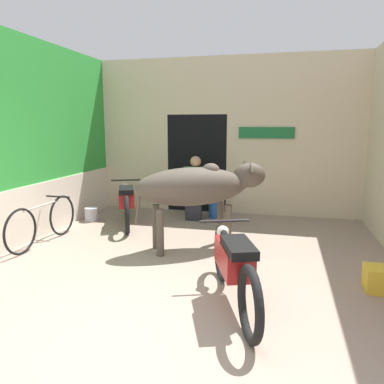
# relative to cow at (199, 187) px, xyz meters

# --- Properties ---
(ground_plane) EXTENTS (30.00, 30.00, 0.00)m
(ground_plane) POSITION_rel_cow_xyz_m (0.01, -2.56, -0.95)
(ground_plane) COLOR gray
(wall_left_shopfront) EXTENTS (0.25, 5.00, 3.25)m
(wall_left_shopfront) POSITION_rel_cow_xyz_m (-2.83, -0.07, 0.62)
(wall_left_shopfront) COLOR green
(wall_left_shopfront) RESTS_ON ground_plane
(wall_back_with_doorway) EXTENTS (5.51, 0.93, 3.25)m
(wall_back_with_doorway) POSITION_rel_cow_xyz_m (-0.22, 2.71, 0.45)
(wall_back_with_doorway) COLOR beige
(wall_back_with_doorway) RESTS_ON ground_plane
(cow) EXTENTS (1.99, 1.40, 1.34)m
(cow) POSITION_rel_cow_xyz_m (0.00, 0.00, 0.00)
(cow) COLOR #4C4238
(cow) RESTS_ON ground_plane
(motorcycle_near) EXTENTS (0.84, 1.91, 0.79)m
(motorcycle_near) POSITION_rel_cow_xyz_m (0.76, -1.71, -0.50)
(motorcycle_near) COLOR black
(motorcycle_near) RESTS_ON ground_plane
(motorcycle_far) EXTENTS (0.95, 1.91, 0.78)m
(motorcycle_far) POSITION_rel_cow_xyz_m (-1.66, 1.08, -0.51)
(motorcycle_far) COLOR black
(motorcycle_far) RESTS_ON ground_plane
(bicycle) EXTENTS (0.44, 1.71, 0.70)m
(bicycle) POSITION_rel_cow_xyz_m (-2.45, -0.37, -0.60)
(bicycle) COLOR black
(bicycle) RESTS_ON ground_plane
(shopkeeper_seated) EXTENTS (0.45, 0.34, 1.26)m
(shopkeeper_seated) POSITION_rel_cow_xyz_m (-0.48, 1.75, -0.30)
(shopkeeper_seated) COLOR #282833
(shopkeeper_seated) RESTS_ON ground_plane
(plastic_stool) EXTENTS (0.36, 0.36, 0.42)m
(plastic_stool) POSITION_rel_cow_xyz_m (-0.12, 1.95, -0.73)
(plastic_stool) COLOR #2856B2
(plastic_stool) RESTS_ON ground_plane
(bucket) EXTENTS (0.26, 0.26, 0.26)m
(bucket) POSITION_rel_cow_xyz_m (-2.43, 1.12, -0.82)
(bucket) COLOR #A8A8B2
(bucket) RESTS_ON ground_plane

